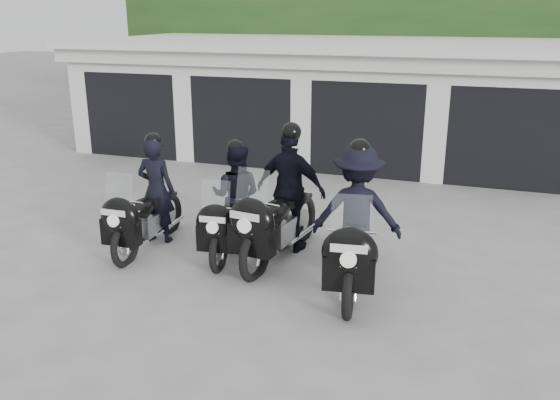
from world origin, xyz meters
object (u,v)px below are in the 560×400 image
(police_bike_a, at_px, (148,203))
(police_bike_c, at_px, (285,200))
(police_bike_d, at_px, (356,223))
(police_bike_b, at_px, (233,204))

(police_bike_a, height_order, police_bike_c, police_bike_c)
(police_bike_a, distance_m, police_bike_d, 3.47)
(police_bike_a, relative_size, police_bike_b, 1.04)
(police_bike_c, distance_m, police_bike_d, 1.41)
(police_bike_c, height_order, police_bike_d, police_bike_c)
(police_bike_d, bearing_deg, police_bike_a, 168.51)
(police_bike_b, relative_size, police_bike_d, 0.87)
(police_bike_b, distance_m, police_bike_c, 0.87)
(police_bike_c, bearing_deg, police_bike_d, -18.82)
(police_bike_b, bearing_deg, police_bike_c, -2.36)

